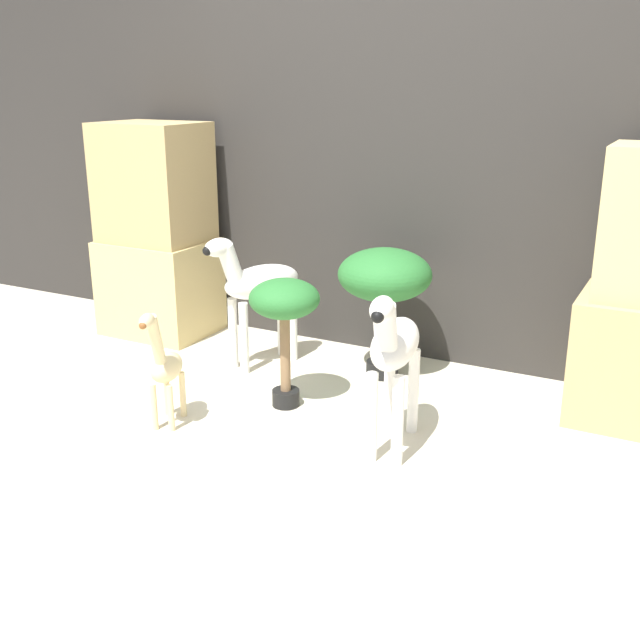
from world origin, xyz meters
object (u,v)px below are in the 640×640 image
object	(u,v)px
zebra_left	(257,286)
potted_palm_front	(385,279)
giraffe_figurine	(164,365)
zebra_right	(393,351)
potted_palm_back	(284,307)

from	to	relation	value
zebra_left	potted_palm_front	distance (m)	0.66
giraffe_figurine	potted_palm_front	world-z (taller)	potted_palm_front
zebra_right	giraffe_figurine	size ratio (longest dim) A/B	1.28
zebra_left	giraffe_figurine	bearing A→B (deg)	-87.76
zebra_left	giraffe_figurine	world-z (taller)	zebra_left
zebra_left	potted_palm_front	world-z (taller)	zebra_left
zebra_right	potted_palm_back	bearing A→B (deg)	163.59
zebra_right	giraffe_figurine	bearing A→B (deg)	-165.69
zebra_left	potted_palm_front	xyz separation A→B (m)	(0.63, 0.16, 0.08)
giraffe_figurine	potted_palm_front	xyz separation A→B (m)	(0.60, 0.95, 0.23)
zebra_right	potted_palm_front	size ratio (longest dim) A/B	1.07
zebra_right	giraffe_figurine	distance (m)	0.98
potted_palm_back	zebra_right	bearing A→B (deg)	-16.41
potted_palm_front	potted_palm_back	size ratio (longest dim) A/B	1.09
giraffe_figurine	potted_palm_front	size ratio (longest dim) A/B	0.84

